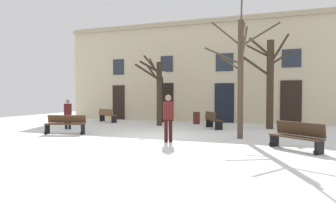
{
  "coord_description": "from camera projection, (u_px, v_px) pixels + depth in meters",
  "views": [
    {
      "loc": [
        4.65,
        -11.69,
        1.82
      ],
      "look_at": [
        0.0,
        1.56,
        1.35
      ],
      "focal_mm": 31.0,
      "sensor_mm": 36.0,
      "label": 1
    }
  ],
  "objects": [
    {
      "name": "building_facade",
      "position": [
        199.0,
        70.0,
        20.03
      ],
      "size": [
        20.16,
        0.6,
        7.04
      ],
      "color": "beige",
      "rests_on": "ground"
    },
    {
      "name": "person_near_bench",
      "position": [
        168.0,
        116.0,
        11.22
      ],
      "size": [
        0.44,
        0.38,
        1.84
      ],
      "rotation": [
        0.0,
        0.0,
        3.66
      ],
      "color": "#350F0F",
      "rests_on": "ground"
    },
    {
      "name": "tree_right_of_center",
      "position": [
        240.0,
        72.0,
        12.11
      ],
      "size": [
        3.17,
        1.92,
        5.71
      ],
      "color": "#4C3D2D",
      "rests_on": "ground"
    },
    {
      "name": "bench_near_lamp",
      "position": [
        66.0,
        124.0,
        13.61
      ],
      "size": [
        1.9,
        0.99,
        0.89
      ],
      "rotation": [
        0.0,
        0.0,
        0.29
      ],
      "color": "#51331E",
      "rests_on": "ground"
    },
    {
      "name": "bench_far_corner",
      "position": [
        107.0,
        115.0,
        19.73
      ],
      "size": [
        1.74,
        1.25,
        0.9
      ],
      "rotation": [
        0.0,
        0.0,
        2.63
      ],
      "color": "brown",
      "rests_on": "ground"
    },
    {
      "name": "tree_near_facade",
      "position": [
        269.0,
        79.0,
        15.72
      ],
      "size": [
        2.49,
        1.76,
        5.14
      ],
      "color": "#382B1E",
      "rests_on": "ground"
    },
    {
      "name": "streetlamp",
      "position": [
        162.0,
        90.0,
        19.45
      ],
      "size": [
        0.3,
        0.3,
        3.5
      ],
      "color": "black",
      "rests_on": "ground"
    },
    {
      "name": "person_crossing_plaza",
      "position": [
        68.0,
        113.0,
        15.56
      ],
      "size": [
        0.42,
        0.43,
        1.62
      ],
      "rotation": [
        0.0,
        0.0,
        0.8
      ],
      "color": "black",
      "rests_on": "ground"
    },
    {
      "name": "bench_near_center_tree",
      "position": [
        213.0,
        120.0,
        15.88
      ],
      "size": [
        1.21,
        1.55,
        0.92
      ],
      "rotation": [
        0.0,
        0.0,
        2.12
      ],
      "color": "#3D2819",
      "rests_on": "ground"
    },
    {
      "name": "bench_back_to_back_right",
      "position": [
        297.0,
        136.0,
        9.63
      ],
      "size": [
        1.69,
        1.54,
        0.93
      ],
      "rotation": [
        0.0,
        0.0,
        5.58
      ],
      "color": "#3D2819",
      "rests_on": "ground"
    },
    {
      "name": "litter_bin",
      "position": [
        196.0,
        118.0,
        18.46
      ],
      "size": [
        0.46,
        0.46,
        0.75
      ],
      "color": "#4C1E19",
      "rests_on": "ground"
    },
    {
      "name": "tree_foreground",
      "position": [
        158.0,
        89.0,
        17.37
      ],
      "size": [
        1.96,
        1.83,
        4.26
      ],
      "color": "#382B1E",
      "rests_on": "ground"
    },
    {
      "name": "ground_plane",
      "position": [
        156.0,
        137.0,
        12.63
      ],
      "size": [
        32.26,
        32.26,
        0.0
      ],
      "primitive_type": "plane",
      "color": "white"
    }
  ]
}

